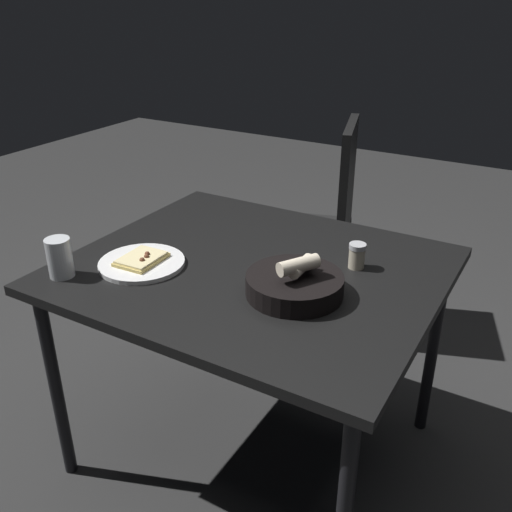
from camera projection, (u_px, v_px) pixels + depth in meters
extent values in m
plane|color=#2C2C2C|center=(254.00, 446.00, 2.02)|extent=(8.00, 8.00, 0.00)
cube|color=black|center=(254.00, 270.00, 1.71)|extent=(0.93, 1.09, 0.03)
cylinder|color=black|center=(204.00, 282.00, 2.41)|extent=(0.04, 0.04, 0.70)
cylinder|color=black|center=(56.00, 388.00, 1.78)|extent=(0.04, 0.04, 0.70)
cylinder|color=black|center=(433.00, 349.00, 1.97)|extent=(0.04, 0.04, 0.70)
cylinder|color=white|center=(142.00, 263.00, 1.70)|extent=(0.26, 0.26, 0.01)
cube|color=tan|center=(141.00, 260.00, 1.70)|extent=(0.15, 0.12, 0.01)
cube|color=beige|center=(141.00, 257.00, 1.70)|extent=(0.14, 0.11, 0.01)
sphere|color=brown|center=(142.00, 260.00, 1.67)|extent=(0.02, 0.02, 0.02)
sphere|color=brown|center=(147.00, 254.00, 1.71)|extent=(0.02, 0.02, 0.02)
sphere|color=brown|center=(147.00, 257.00, 1.69)|extent=(0.02, 0.02, 0.02)
cylinder|color=black|center=(294.00, 285.00, 1.54)|extent=(0.27, 0.27, 0.06)
cylinder|color=beige|center=(298.00, 265.00, 1.48)|extent=(0.12, 0.09, 0.04)
cylinder|color=beige|center=(301.00, 266.00, 1.51)|extent=(0.10, 0.04, 0.03)
cylinder|color=#B31814|center=(278.00, 295.00, 1.50)|extent=(0.06, 0.06, 0.03)
cylinder|color=silver|center=(60.00, 258.00, 1.62)|extent=(0.07, 0.07, 0.12)
cylinder|color=#C68516|center=(61.00, 267.00, 1.63)|extent=(0.06, 0.06, 0.05)
cylinder|color=#BFB299|center=(357.00, 258.00, 1.68)|extent=(0.05, 0.05, 0.06)
cylinder|color=maroon|center=(356.00, 262.00, 1.69)|extent=(0.04, 0.04, 0.03)
cylinder|color=#B7B7BC|center=(358.00, 246.00, 1.66)|extent=(0.05, 0.05, 0.01)
cube|color=black|center=(300.00, 234.00, 2.63)|extent=(0.55, 0.55, 0.04)
cube|color=black|center=(347.00, 181.00, 2.47)|extent=(0.41, 0.16, 0.51)
cylinder|color=black|center=(269.00, 257.00, 2.94)|extent=(0.03, 0.03, 0.42)
cylinder|color=black|center=(251.00, 292.00, 2.60)|extent=(0.03, 0.03, 0.42)
cylinder|color=black|center=(342.00, 265.00, 2.86)|extent=(0.03, 0.03, 0.42)
cylinder|color=black|center=(333.00, 302.00, 2.52)|extent=(0.03, 0.03, 0.42)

